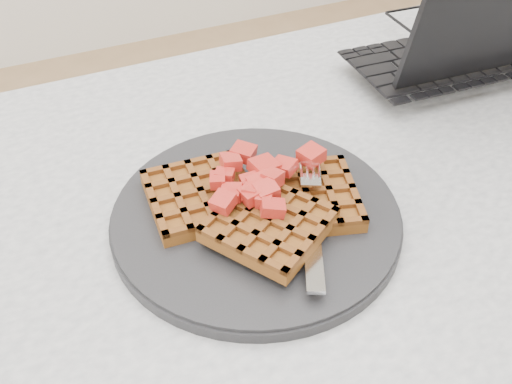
% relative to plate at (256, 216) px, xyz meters
% --- Properties ---
extents(table, '(1.20, 0.80, 0.75)m').
position_rel_plate_xyz_m(table, '(0.08, -0.03, -0.12)').
color(table, silver).
rests_on(table, ground).
extents(plate, '(0.29, 0.29, 0.02)m').
position_rel_plate_xyz_m(plate, '(0.00, 0.00, 0.00)').
color(plate, black).
rests_on(plate, table).
extents(waffles, '(0.21, 0.20, 0.03)m').
position_rel_plate_xyz_m(waffles, '(0.00, -0.00, 0.02)').
color(waffles, brown).
rests_on(waffles, plate).
extents(strawberry_pile, '(0.15, 0.15, 0.02)m').
position_rel_plate_xyz_m(strawberry_pile, '(0.00, 0.00, 0.05)').
color(strawberry_pile, '#9E0C07').
rests_on(strawberry_pile, waffles).
extents(fork, '(0.10, 0.17, 0.02)m').
position_rel_plate_xyz_m(fork, '(0.04, -0.04, 0.02)').
color(fork, silver).
rests_on(fork, plate).
extents(laptop, '(0.39, 0.30, 0.26)m').
position_rel_plate_xyz_m(laptop, '(0.42, 0.19, 0.03)').
color(laptop, black).
rests_on(laptop, table).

